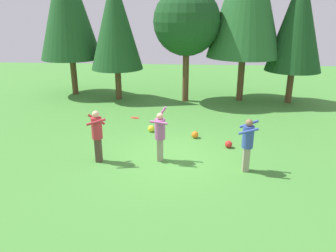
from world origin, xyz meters
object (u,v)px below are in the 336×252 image
(tree_center, at_px, (187,22))
(frisbee, at_px, (135,118))
(tree_far_right, at_px, (298,21))
(person_thrower, at_px, (160,133))
(person_bystander, at_px, (248,141))
(ball_yellow, at_px, (151,129))
(ball_red, at_px, (229,144))
(ball_orange, at_px, (195,135))
(tree_left, at_px, (115,22))
(person_catcher, at_px, (97,132))
(tree_far_left, at_px, (67,3))

(tree_center, bearing_deg, frisbee, -101.02)
(tree_far_right, bearing_deg, person_thrower, -129.07)
(tree_center, bearing_deg, person_bystander, -75.92)
(ball_yellow, height_order, tree_center, tree_center)
(person_bystander, xyz_separation_m, ball_red, (-0.33, 1.77, -0.86))
(frisbee, height_order, ball_orange, frisbee)
(person_thrower, height_order, tree_left, tree_left)
(tree_far_right, bearing_deg, person_bystander, -113.08)
(person_thrower, distance_m, person_bystander, 2.75)
(frisbee, relative_size, ball_red, 1.20)
(person_catcher, xyz_separation_m, tree_center, (2.65, 7.80, 3.09))
(tree_far_left, bearing_deg, tree_center, -9.65)
(ball_yellow, relative_size, tree_far_right, 0.04)
(person_thrower, relative_size, ball_red, 6.89)
(person_thrower, bearing_deg, person_catcher, 12.09)
(frisbee, bearing_deg, tree_left, 106.38)
(person_catcher, xyz_separation_m, tree_left, (-1.05, 7.94, 3.10))
(person_catcher, bearing_deg, tree_center, 57.00)
(tree_far_right, bearing_deg, ball_red, -120.82)
(person_bystander, xyz_separation_m, frisbee, (-3.50, 0.63, 0.44))
(person_bystander, relative_size, tree_far_left, 0.21)
(person_bystander, xyz_separation_m, tree_center, (-2.04, 8.13, 3.12))
(frisbee, xyz_separation_m, tree_left, (-2.25, 7.64, 2.69))
(tree_far_right, bearing_deg, tree_far_left, 174.82)
(ball_red, bearing_deg, ball_orange, 144.41)
(person_bystander, bearing_deg, tree_far_left, -36.96)
(person_catcher, bearing_deg, person_thrower, -7.90)
(frisbee, distance_m, tree_left, 8.41)
(person_catcher, distance_m, ball_red, 4.68)
(tree_center, bearing_deg, person_thrower, -94.95)
(tree_far_left, distance_m, tree_far_right, 12.13)
(person_catcher, bearing_deg, tree_far_left, 99.32)
(person_bystander, distance_m, tree_far_right, 9.42)
(frisbee, height_order, tree_left, tree_left)
(person_bystander, distance_m, tree_far_left, 13.25)
(frisbee, bearing_deg, tree_far_right, 47.16)
(person_thrower, distance_m, tree_far_left, 11.27)
(person_bystander, bearing_deg, person_thrower, -1.29)
(tree_far_left, bearing_deg, ball_red, -42.20)
(ball_orange, height_order, tree_far_right, tree_far_right)
(ball_yellow, distance_m, tree_left, 6.90)
(ball_red, xyz_separation_m, tree_left, (-5.41, 6.50, 4.00))
(ball_orange, bearing_deg, ball_red, -35.59)
(tree_far_left, bearing_deg, ball_yellow, -49.04)
(tree_center, bearing_deg, ball_orange, -84.80)
(person_thrower, xyz_separation_m, tree_left, (-3.05, 7.72, 3.15))
(ball_red, distance_m, tree_far_left, 12.17)
(person_bystander, relative_size, ball_red, 6.39)
(ball_orange, xyz_separation_m, tree_left, (-4.21, 5.64, 3.99))
(person_catcher, relative_size, person_bystander, 1.03)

